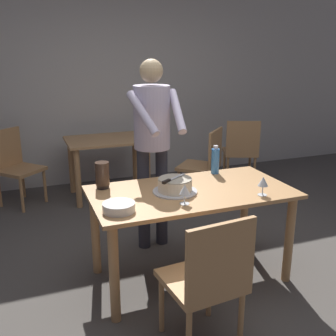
{
  "coord_description": "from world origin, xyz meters",
  "views": [
    {
      "loc": [
        -1.19,
        -2.62,
        1.79
      ],
      "look_at": [
        -0.13,
        0.16,
        0.9
      ],
      "focal_mm": 42.23,
      "sensor_mm": 36.0,
      "label": 1
    }
  ],
  "objects_px": {
    "chair_near_side": "(208,278)",
    "background_chair_0": "(15,164)",
    "person_cutting_cake": "(152,134)",
    "wine_glass_far": "(263,182)",
    "background_chair_2": "(205,163)",
    "hurricane_lamp": "(102,175)",
    "background_table": "(108,151)",
    "background_chair_1": "(241,149)",
    "plate_stack": "(119,207)",
    "main_dining_table": "(191,204)",
    "cake_knife": "(169,180)",
    "wine_glass_near": "(185,190)",
    "cake_on_platter": "(175,186)",
    "water_bottle": "(215,161)"
  },
  "relations": [
    {
      "from": "background_chair_1",
      "to": "background_chair_2",
      "type": "xyz_separation_m",
      "value": [
        -0.75,
        -0.43,
        0.0
      ]
    },
    {
      "from": "main_dining_table",
      "to": "person_cutting_cake",
      "type": "distance_m",
      "value": 0.77
    },
    {
      "from": "wine_glass_near",
      "to": "background_chair_2",
      "type": "relative_size",
      "value": 0.16
    },
    {
      "from": "person_cutting_cake",
      "to": "water_bottle",
      "type": "bearing_deg",
      "value": -31.56
    },
    {
      "from": "plate_stack",
      "to": "background_chair_1",
      "type": "height_order",
      "value": "background_chair_1"
    },
    {
      "from": "main_dining_table",
      "to": "background_chair_0",
      "type": "bearing_deg",
      "value": 120.25
    },
    {
      "from": "chair_near_side",
      "to": "background_chair_0",
      "type": "height_order",
      "value": "same"
    },
    {
      "from": "cake_knife",
      "to": "wine_glass_far",
      "type": "relative_size",
      "value": 1.65
    },
    {
      "from": "plate_stack",
      "to": "wine_glass_far",
      "type": "bearing_deg",
      "value": -4.29
    },
    {
      "from": "hurricane_lamp",
      "to": "background_table",
      "type": "height_order",
      "value": "hurricane_lamp"
    },
    {
      "from": "chair_near_side",
      "to": "wine_glass_far",
      "type": "bearing_deg",
      "value": 35.86
    },
    {
      "from": "water_bottle",
      "to": "background_chair_2",
      "type": "relative_size",
      "value": 0.28
    },
    {
      "from": "cake_on_platter",
      "to": "chair_near_side",
      "type": "height_order",
      "value": "chair_near_side"
    },
    {
      "from": "plate_stack",
      "to": "background_chair_2",
      "type": "height_order",
      "value": "background_chair_2"
    },
    {
      "from": "wine_glass_far",
      "to": "water_bottle",
      "type": "relative_size",
      "value": 0.58
    },
    {
      "from": "background_chair_2",
      "to": "hurricane_lamp",
      "type": "bearing_deg",
      "value": -140.99
    },
    {
      "from": "hurricane_lamp",
      "to": "background_chair_1",
      "type": "distance_m",
      "value": 2.77
    },
    {
      "from": "background_chair_0",
      "to": "background_table",
      "type": "bearing_deg",
      "value": -5.93
    },
    {
      "from": "cake_on_platter",
      "to": "hurricane_lamp",
      "type": "relative_size",
      "value": 1.62
    },
    {
      "from": "wine_glass_near",
      "to": "hurricane_lamp",
      "type": "height_order",
      "value": "hurricane_lamp"
    },
    {
      "from": "plate_stack",
      "to": "background_table",
      "type": "distance_m",
      "value": 2.35
    },
    {
      "from": "wine_glass_far",
      "to": "wine_glass_near",
      "type": "bearing_deg",
      "value": 175.86
    },
    {
      "from": "cake_on_platter",
      "to": "plate_stack",
      "type": "height_order",
      "value": "cake_on_platter"
    },
    {
      "from": "hurricane_lamp",
      "to": "main_dining_table",
      "type": "bearing_deg",
      "value": -24.98
    },
    {
      "from": "background_chair_2",
      "to": "background_table",
      "type": "bearing_deg",
      "value": 149.3
    },
    {
      "from": "water_bottle",
      "to": "cake_on_platter",
      "type": "bearing_deg",
      "value": -147.65
    },
    {
      "from": "plate_stack",
      "to": "chair_near_side",
      "type": "bearing_deg",
      "value": -56.36
    },
    {
      "from": "wine_glass_far",
      "to": "background_chair_1",
      "type": "bearing_deg",
      "value": 62.52
    },
    {
      "from": "wine_glass_near",
      "to": "chair_near_side",
      "type": "xyz_separation_m",
      "value": [
        -0.08,
        -0.54,
        -0.36
      ]
    },
    {
      "from": "person_cutting_cake",
      "to": "chair_near_side",
      "type": "height_order",
      "value": "person_cutting_cake"
    },
    {
      "from": "person_cutting_cake",
      "to": "chair_near_side",
      "type": "distance_m",
      "value": 1.52
    },
    {
      "from": "background_table",
      "to": "cake_on_platter",
      "type": "bearing_deg",
      "value": -88.27
    },
    {
      "from": "person_cutting_cake",
      "to": "plate_stack",
      "type": "bearing_deg",
      "value": -122.21
    },
    {
      "from": "wine_glass_far",
      "to": "person_cutting_cake",
      "type": "distance_m",
      "value": 1.08
    },
    {
      "from": "wine_glass_far",
      "to": "chair_near_side",
      "type": "xyz_separation_m",
      "value": [
        -0.69,
        -0.5,
        -0.36
      ]
    },
    {
      "from": "wine_glass_far",
      "to": "person_cutting_cake",
      "type": "bearing_deg",
      "value": 121.64
    },
    {
      "from": "cake_knife",
      "to": "cake_on_platter",
      "type": "bearing_deg",
      "value": 33.07
    },
    {
      "from": "wine_glass_far",
      "to": "main_dining_table",
      "type": "bearing_deg",
      "value": 147.75
    },
    {
      "from": "person_cutting_cake",
      "to": "wine_glass_far",
      "type": "bearing_deg",
      "value": -58.36
    },
    {
      "from": "wine_glass_near",
      "to": "background_table",
      "type": "bearing_deg",
      "value": 90.92
    },
    {
      "from": "background_chair_1",
      "to": "wine_glass_far",
      "type": "bearing_deg",
      "value": -117.48
    },
    {
      "from": "cake_on_platter",
      "to": "background_table",
      "type": "bearing_deg",
      "value": 91.73
    },
    {
      "from": "background_chair_0",
      "to": "background_chair_2",
      "type": "height_order",
      "value": "same"
    },
    {
      "from": "background_table",
      "to": "background_chair_2",
      "type": "relative_size",
      "value": 1.11
    },
    {
      "from": "cake_on_platter",
      "to": "person_cutting_cake",
      "type": "height_order",
      "value": "person_cutting_cake"
    },
    {
      "from": "wine_glass_far",
      "to": "background_table",
      "type": "distance_m",
      "value": 2.48
    },
    {
      "from": "hurricane_lamp",
      "to": "background_table",
      "type": "bearing_deg",
      "value": 76.53
    },
    {
      "from": "main_dining_table",
      "to": "person_cutting_cake",
      "type": "relative_size",
      "value": 0.9
    },
    {
      "from": "cake_knife",
      "to": "chair_near_side",
      "type": "xyz_separation_m",
      "value": [
        -0.04,
        -0.75,
        -0.37
      ]
    },
    {
      "from": "cake_knife",
      "to": "wine_glass_near",
      "type": "xyz_separation_m",
      "value": [
        0.03,
        -0.21,
        -0.01
      ]
    }
  ]
}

